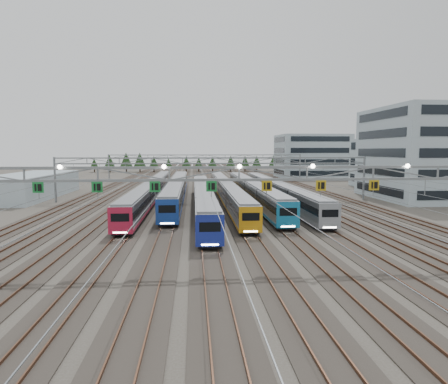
{
  "coord_description": "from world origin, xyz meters",
  "views": [
    {
      "loc": [
        -3.67,
        -31.99,
        9.19
      ],
      "look_at": [
        0.45,
        21.97,
        3.5
      ],
      "focal_mm": 32.0,
      "sensor_mm": 36.0,
      "label": 1
    }
  ],
  "objects": [
    {
      "name": "train_c",
      "position": [
        -2.25,
        28.92,
        1.96
      ],
      "size": [
        2.63,
        51.85,
        3.42
      ],
      "color": "black",
      "rests_on": "ground"
    },
    {
      "name": "train_f",
      "position": [
        11.25,
        39.47,
        1.9
      ],
      "size": [
        2.54,
        58.58,
        3.3
      ],
      "color": "black",
      "rests_on": "ground"
    },
    {
      "name": "train_d",
      "position": [
        2.25,
        41.73,
        1.89
      ],
      "size": [
        2.53,
        66.11,
        3.28
      ],
      "color": "black",
      "rests_on": "ground"
    },
    {
      "name": "train_b",
      "position": [
        -6.75,
        42.38,
        2.02
      ],
      "size": [
        2.72,
        57.11,
        3.53
      ],
      "color": "black",
      "rests_on": "ground"
    },
    {
      "name": "train_a",
      "position": [
        -11.25,
        43.37,
        1.91
      ],
      "size": [
        2.55,
        68.59,
        3.32
      ],
      "color": "black",
      "rests_on": "ground"
    },
    {
      "name": "depot_bldg_north",
      "position": [
        35.78,
        99.45,
        7.15
      ],
      "size": [
        22.0,
        18.0,
        14.29
      ],
      "primitive_type": "cube",
      "color": "#A9C1CA",
      "rests_on": "ground"
    },
    {
      "name": "gantry_mid",
      "position": [
        0.0,
        40.0,
        6.39
      ],
      "size": [
        56.36,
        0.36,
        8.0
      ],
      "color": "gray",
      "rests_on": "ground"
    },
    {
      "name": "ground",
      "position": [
        0.0,
        0.0,
        0.0
      ],
      "size": [
        400.0,
        400.0,
        0.0
      ],
      "primitive_type": "plane",
      "color": "#47423A",
      "rests_on": "ground"
    },
    {
      "name": "depot_bldg_mid",
      "position": [
        44.17,
        62.3,
        6.03
      ],
      "size": [
        14.0,
        16.0,
        12.06
      ],
      "primitive_type": "cube",
      "color": "#A9C1CA",
      "rests_on": "ground"
    },
    {
      "name": "west_shed",
      "position": [
        -35.47,
        48.36,
        2.28
      ],
      "size": [
        10.0,
        30.0,
        4.57
      ],
      "primitive_type": "cube",
      "color": "#A9C1CA",
      "rests_on": "ground"
    },
    {
      "name": "train_e",
      "position": [
        6.75,
        38.8,
        1.99
      ],
      "size": [
        2.68,
        55.87,
        3.49
      ],
      "color": "black",
      "rests_on": "ground"
    },
    {
      "name": "treeline",
      "position": [
        5.4,
        138.69,
        4.23
      ],
      "size": [
        106.4,
        5.6,
        7.02
      ],
      "color": "#332114",
      "rests_on": "ground"
    },
    {
      "name": "gantry_near",
      "position": [
        -0.05,
        -0.12,
        7.09
      ],
      "size": [
        56.36,
        0.61,
        8.08
      ],
      "color": "gray",
      "rests_on": "ground"
    },
    {
      "name": "track_bed",
      "position": [
        0.0,
        100.0,
        1.49
      ],
      "size": [
        54.0,
        260.0,
        5.42
      ],
      "color": "#2D2823",
      "rests_on": "ground"
    },
    {
      "name": "depot_bldg_south",
      "position": [
        39.95,
        40.38,
        8.56
      ],
      "size": [
        18.0,
        22.0,
        17.13
      ],
      "primitive_type": "cube",
      "color": "#A9C1CA",
      "rests_on": "ground"
    },
    {
      "name": "gantry_far",
      "position": [
        0.0,
        85.0,
        6.39
      ],
      "size": [
        56.36,
        0.36,
        8.0
      ],
      "color": "gray",
      "rests_on": "ground"
    }
  ]
}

